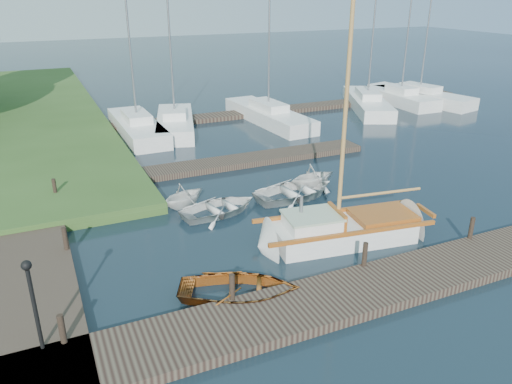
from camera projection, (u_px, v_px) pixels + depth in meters
name	position (u px, v px, depth m)	size (l,w,h in m)	color
ground	(256.00, 220.00, 19.59)	(160.00, 160.00, 0.00)	black
near_dock	(341.00, 297.00, 14.47)	(18.00, 2.20, 0.30)	black
left_dock	(34.00, 234.00, 18.17)	(2.20, 18.00, 0.30)	black
far_dock	(239.00, 161.00, 25.77)	(14.00, 1.60, 0.30)	black
pontoon	(290.00, 109.00, 36.83)	(30.00, 1.60, 0.30)	black
mooring_post_0	(62.00, 329.00, 12.25)	(0.16, 0.16, 0.80)	black
mooring_post_1	(232.00, 287.00, 13.96)	(0.16, 0.16, 0.80)	black
mooring_post_2	(365.00, 254.00, 15.68)	(0.16, 0.16, 0.80)	black
mooring_post_3	(471.00, 228.00, 17.39)	(0.16, 0.16, 0.80)	black
mooring_post_4	(65.00, 239.00, 16.65)	(0.16, 0.16, 0.80)	black
mooring_post_5	(55.00, 188.00, 20.87)	(0.16, 0.16, 0.80)	black
lamp_post	(32.00, 293.00, 11.61)	(0.24, 0.24, 2.44)	black
sailboat	(346.00, 231.00, 17.94)	(7.35, 2.92, 9.83)	silver
dinghy	(239.00, 286.00, 14.59)	(2.54, 3.56, 0.74)	brown
tender_a	(219.00, 206.00, 20.07)	(2.32, 3.25, 0.67)	silver
tender_b	(183.00, 193.00, 20.67)	(1.84, 2.14, 1.13)	silver
tender_c	(296.00, 189.00, 21.60)	(2.70, 3.78, 0.78)	silver
tender_d	(313.00, 174.00, 22.64)	(1.99, 2.31, 1.22)	silver
marina_boat_0	(137.00, 126.00, 30.78)	(2.27, 8.24, 11.00)	silver
marina_boat_1	(175.00, 122.00, 31.71)	(4.19, 7.90, 9.31)	silver
marina_boat_3	(268.00, 114.00, 33.69)	(2.78, 9.19, 11.42)	silver
marina_boat_5	(367.00, 102.00, 37.33)	(5.85, 9.29, 10.41)	silver
marina_boat_6	(401.00, 97.00, 38.91)	(2.35, 6.93, 9.95)	silver
marina_boat_7	(419.00, 95.00, 39.57)	(4.12, 9.17, 10.63)	silver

